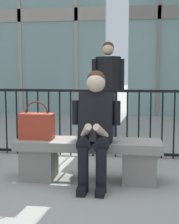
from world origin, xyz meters
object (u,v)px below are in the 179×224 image
seated_person_with_phone (95,124)px  stone_bench (88,156)px  handbag_on_bench (37,125)px  bystander_at_railing (108,84)px

seated_person_with_phone → stone_bench: bearing=125.0°
seated_person_with_phone → handbag_on_bench: bearing=170.0°
stone_bench → bystander_at_railing: bearing=88.8°
stone_bench → bystander_at_railing: size_ratio=0.94×
handbag_on_bench → bystander_at_railing: size_ratio=0.25×
seated_person_with_phone → bystander_at_railing: bystander_at_railing is taller
bystander_at_railing → handbag_on_bench: bearing=-106.4°
seated_person_with_phone → handbag_on_bench: (-0.67, 0.12, -0.05)m
seated_person_with_phone → handbag_on_bench: 0.68m
handbag_on_bench → seated_person_with_phone: bearing=-10.0°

